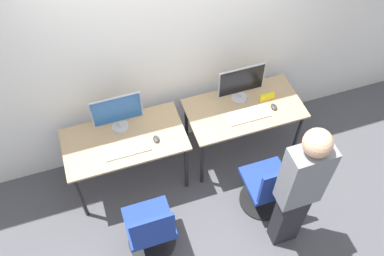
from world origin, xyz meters
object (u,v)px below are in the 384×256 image
Objects in this scene: keyboard_left at (127,149)px; monitor_right at (241,82)px; office_chair_right at (268,188)px; office_chair_left at (151,231)px; monitor_left at (117,112)px; keyboard_right at (249,115)px; person_right at (299,188)px; mouse_left at (156,139)px; mouse_right at (274,107)px.

monitor_right is at bearing 12.18° from keyboard_left.
office_chair_left is at bearing -176.89° from office_chair_right.
office_chair_left is at bearing -88.24° from keyboard_left.
monitor_left reaches higher than office_chair_right.
office_chair_right is (1.25, -0.62, -0.41)m from keyboard_left.
monitor_right is at bearing 37.60° from office_chair_left.
monitor_left reaches higher than keyboard_right.
office_chair_left is 1.42m from person_right.
keyboard_right is (1.24, 0.70, 0.41)m from office_chair_left.
mouse_left is at bearing -179.99° from keyboard_right.
person_right is (0.98, -1.00, 0.17)m from mouse_left.
monitor_right reaches higher than mouse_left.
monitor_left and monitor_right have the same top height.
keyboard_right is 1.02m from person_right.
keyboard_right is 0.26× the size of person_right.
person_right reaches higher than office_chair_left.
keyboard_right is 0.51× the size of office_chair_right.
mouse_left is 1.25m from mouse_right.
monitor_right is at bearing 14.68° from mouse_left.
keyboard_right is at bearing 0.01° from mouse_left.
monitor_right is (1.27, -0.02, 0.00)m from monitor_left.
keyboard_left is 0.80m from office_chair_left.
office_chair_right reaches higher than keyboard_right.
mouse_left is 1.42m from person_right.
monitor_left is at bearing 167.83° from keyboard_right.
office_chair_left is at bearing -154.84° from mouse_right.
monitor_right is at bearing 90.63° from person_right.
keyboard_right is at bearing -90.00° from monitor_right.
office_chair_left is at bearing 166.62° from person_right.
person_right is at bearing -85.62° from office_chair_right.
monitor_left is 1.00× the size of monitor_right.
person_right is (0.01, -1.26, -0.04)m from monitor_right.
office_chair_left is at bearing -150.49° from keyboard_right.
mouse_left is at bearing -165.32° from monitor_right.
mouse_right is (1.55, -0.26, -0.21)m from monitor_left.
keyboard_left is 0.91× the size of monitor_right.
monitor_left is at bearing 137.18° from mouse_left.
person_right is (0.01, -1.00, 0.18)m from keyboard_right.
office_chair_left is 1.23m from office_chair_right.
monitor_right is (1.24, 0.96, 0.63)m from office_chair_left.
monitor_right is 0.34m from keyboard_right.
office_chair_right is 0.51× the size of person_right.
mouse_right is (0.28, -0.24, -0.21)m from monitor_right.
monitor_right reaches higher than office_chair_left.
mouse_right is at bearing 2.62° from keyboard_right.
person_right reaches higher than monitor_right.
person_right is at bearing -44.94° from monitor_left.
office_chair_right is (-0.30, -0.65, -0.42)m from mouse_right.
keyboard_right is 4.95× the size of mouse_right.
mouse_left is 0.86m from office_chair_left.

